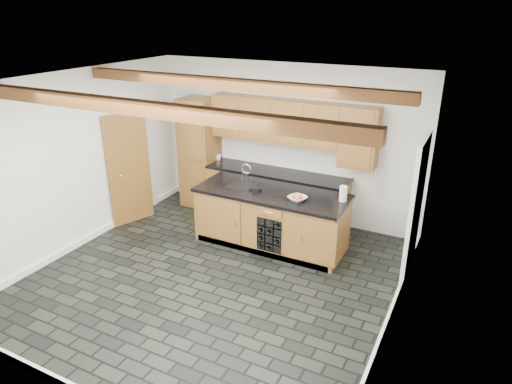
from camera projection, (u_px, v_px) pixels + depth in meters
ground at (214, 277)px, 6.66m from camera, size 5.00×5.00×0.00m
room_shell at (225, 167)px, 6.56m from camera, size 5.01×5.00×5.00m
back_cabinetry at (260, 166)px, 8.29m from camera, size 3.65×0.62×2.20m
island at (271, 219)px, 7.42m from camera, size 2.48×0.96×0.93m
faucet at (242, 183)px, 7.50m from camera, size 0.45×0.40×0.34m
kitchen_scale at (255, 189)px, 7.29m from camera, size 0.19×0.12×0.06m
fruit_bowl at (297, 199)px, 6.91m from camera, size 0.34×0.34×0.07m
fruit_cluster at (297, 196)px, 6.90m from camera, size 0.16×0.17×0.07m
paper_towel at (343, 194)px, 6.86m from camera, size 0.12×0.12×0.24m
mug at (218, 157)px, 8.73m from camera, size 0.12×0.12×0.10m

